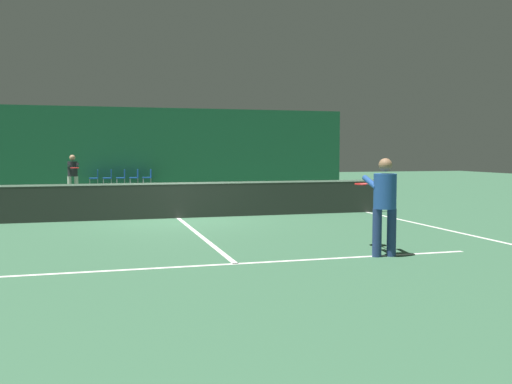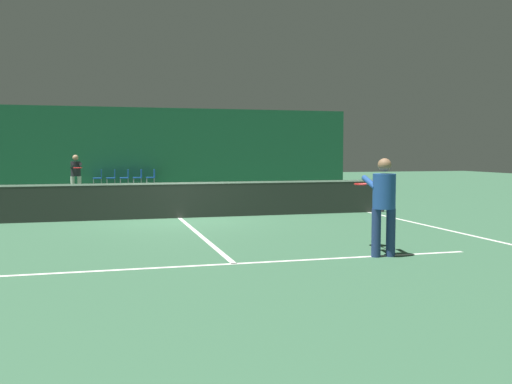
{
  "view_description": "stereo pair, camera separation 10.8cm",
  "coord_description": "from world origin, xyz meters",
  "px_view_note": "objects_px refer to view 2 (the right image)",
  "views": [
    {
      "loc": [
        -2.11,
        -15.01,
        1.77
      ],
      "look_at": [
        1.02,
        -3.96,
        0.95
      ],
      "focal_mm": 40.0,
      "sensor_mm": 36.0,
      "label": 1
    },
    {
      "loc": [
        -2.01,
        -15.03,
        1.77
      ],
      "look_at": [
        1.02,
        -3.96,
        0.95
      ],
      "focal_mm": 40.0,
      "sensor_mm": 36.0,
      "label": 2
    }
  ],
  "objects_px": {
    "tennis_net": "(179,199)",
    "courtside_chair_0": "(99,177)",
    "courtside_chair_4": "(152,176)",
    "player_far": "(76,172)",
    "player_near": "(383,199)",
    "courtside_chair_2": "(126,176)",
    "courtside_chair_3": "(139,176)",
    "courtside_chair_1": "(112,177)"
  },
  "relations": [
    {
      "from": "courtside_chair_1",
      "to": "courtside_chair_4",
      "type": "xyz_separation_m",
      "value": [
        1.99,
        0.0,
        0.0
      ]
    },
    {
      "from": "player_far",
      "to": "courtside_chair_3",
      "type": "xyz_separation_m",
      "value": [
        2.83,
        6.61,
        -0.47
      ]
    },
    {
      "from": "courtside_chair_2",
      "to": "courtside_chair_0",
      "type": "bearing_deg",
      "value": -90.0
    },
    {
      "from": "player_near",
      "to": "courtside_chair_2",
      "type": "relative_size",
      "value": 1.97
    },
    {
      "from": "tennis_net",
      "to": "player_far",
      "type": "distance_m",
      "value": 8.73
    },
    {
      "from": "courtside_chair_3",
      "to": "courtside_chair_4",
      "type": "height_order",
      "value": "same"
    },
    {
      "from": "player_far",
      "to": "player_near",
      "type": "bearing_deg",
      "value": 13.96
    },
    {
      "from": "courtside_chair_2",
      "to": "courtside_chair_3",
      "type": "height_order",
      "value": "same"
    },
    {
      "from": "courtside_chair_4",
      "to": "player_near",
      "type": "bearing_deg",
      "value": 5.36
    },
    {
      "from": "tennis_net",
      "to": "courtside_chair_0",
      "type": "distance_m",
      "value": 14.97
    },
    {
      "from": "tennis_net",
      "to": "courtside_chair_2",
      "type": "height_order",
      "value": "tennis_net"
    },
    {
      "from": "courtside_chair_2",
      "to": "courtside_chair_1",
      "type": "bearing_deg",
      "value": -90.0
    },
    {
      "from": "player_near",
      "to": "courtside_chair_0",
      "type": "bearing_deg",
      "value": 17.72
    },
    {
      "from": "player_far",
      "to": "courtside_chair_4",
      "type": "relative_size",
      "value": 1.95
    },
    {
      "from": "courtside_chair_0",
      "to": "courtside_chair_2",
      "type": "distance_m",
      "value": 1.33
    },
    {
      "from": "courtside_chair_1",
      "to": "courtside_chair_2",
      "type": "height_order",
      "value": "same"
    },
    {
      "from": "courtside_chair_1",
      "to": "tennis_net",
      "type": "bearing_deg",
      "value": 5.48
    },
    {
      "from": "courtside_chair_0",
      "to": "courtside_chair_2",
      "type": "relative_size",
      "value": 1.0
    },
    {
      "from": "player_near",
      "to": "courtside_chair_3",
      "type": "relative_size",
      "value": 1.97
    },
    {
      "from": "player_near",
      "to": "courtside_chair_1",
      "type": "relative_size",
      "value": 1.97
    },
    {
      "from": "player_near",
      "to": "player_far",
      "type": "relative_size",
      "value": 1.01
    },
    {
      "from": "courtside_chair_4",
      "to": "courtside_chair_0",
      "type": "bearing_deg",
      "value": -90.0
    },
    {
      "from": "tennis_net",
      "to": "courtside_chair_0",
      "type": "relative_size",
      "value": 14.29
    },
    {
      "from": "courtside_chair_1",
      "to": "courtside_chair_3",
      "type": "relative_size",
      "value": 1.0
    },
    {
      "from": "player_far",
      "to": "courtside_chair_1",
      "type": "bearing_deg",
      "value": 160.54
    },
    {
      "from": "courtside_chair_2",
      "to": "courtside_chair_4",
      "type": "height_order",
      "value": "same"
    },
    {
      "from": "courtside_chair_2",
      "to": "courtside_chair_4",
      "type": "relative_size",
      "value": 1.0
    },
    {
      "from": "player_far",
      "to": "courtside_chair_2",
      "type": "height_order",
      "value": "player_far"
    },
    {
      "from": "player_near",
      "to": "tennis_net",
      "type": "bearing_deg",
      "value": 27.13
    },
    {
      "from": "player_near",
      "to": "courtside_chair_3",
      "type": "height_order",
      "value": "player_near"
    },
    {
      "from": "player_near",
      "to": "courtside_chair_0",
      "type": "relative_size",
      "value": 1.97
    },
    {
      "from": "courtside_chair_1",
      "to": "courtside_chair_3",
      "type": "height_order",
      "value": "same"
    },
    {
      "from": "tennis_net",
      "to": "courtside_chair_2",
      "type": "relative_size",
      "value": 14.29
    },
    {
      "from": "courtside_chair_2",
      "to": "courtside_chair_4",
      "type": "distance_m",
      "value": 1.33
    },
    {
      "from": "courtside_chair_2",
      "to": "courtside_chair_3",
      "type": "distance_m",
      "value": 0.66
    },
    {
      "from": "tennis_net",
      "to": "player_near",
      "type": "bearing_deg",
      "value": -68.26
    },
    {
      "from": "player_near",
      "to": "courtside_chair_2",
      "type": "height_order",
      "value": "player_near"
    },
    {
      "from": "courtside_chair_3",
      "to": "courtside_chair_4",
      "type": "xyz_separation_m",
      "value": [
        0.66,
        0.0,
        0.0
      ]
    },
    {
      "from": "courtside_chair_0",
      "to": "courtside_chair_4",
      "type": "height_order",
      "value": "same"
    },
    {
      "from": "tennis_net",
      "to": "courtside_chair_3",
      "type": "bearing_deg",
      "value": 90.37
    },
    {
      "from": "tennis_net",
      "to": "courtside_chair_1",
      "type": "bearing_deg",
      "value": 95.48
    },
    {
      "from": "player_near",
      "to": "courtside_chair_4",
      "type": "height_order",
      "value": "player_near"
    }
  ]
}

